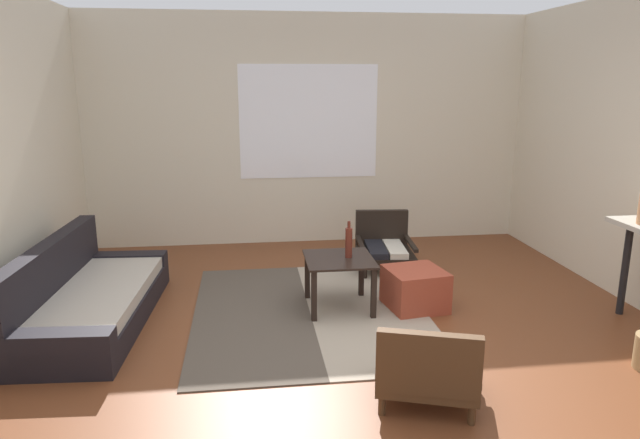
% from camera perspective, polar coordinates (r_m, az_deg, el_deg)
% --- Properties ---
extents(ground_plane, '(7.80, 7.80, 0.00)m').
position_cam_1_polar(ground_plane, '(4.32, 3.42, -12.97)').
color(ground_plane, brown).
extents(far_wall_with_window, '(5.60, 0.13, 2.70)m').
position_cam_1_polar(far_wall_with_window, '(6.91, -1.18, 8.84)').
color(far_wall_with_window, beige).
rests_on(far_wall_with_window, ground).
extents(area_rug, '(1.97, 2.39, 0.01)m').
position_cam_1_polar(area_rug, '(4.96, -1.03, -9.20)').
color(area_rug, '#4C4238').
rests_on(area_rug, ground).
extents(couch, '(0.93, 2.00, 0.68)m').
position_cam_1_polar(couch, '(5.06, -22.28, -7.39)').
color(couch, black).
rests_on(couch, ground).
extents(coffee_table, '(0.58, 0.60, 0.46)m').
position_cam_1_polar(coffee_table, '(4.92, 1.93, -4.87)').
color(coffee_table, black).
rests_on(coffee_table, ground).
extents(armchair_by_window, '(0.62, 0.68, 0.58)m').
position_cam_1_polar(armchair_by_window, '(6.06, 6.42, -2.42)').
color(armchair_by_window, black).
rests_on(armchair_by_window, ground).
extents(armchair_striped_foreground, '(0.74, 0.70, 0.55)m').
position_cam_1_polar(armchair_striped_foreground, '(3.62, 10.71, -14.55)').
color(armchair_striped_foreground, '#472D19').
rests_on(armchair_striped_foreground, ground).
extents(ottoman_orange, '(0.54, 0.54, 0.35)m').
position_cam_1_polar(ottoman_orange, '(5.06, 9.46, -6.84)').
color(ottoman_orange, '#993D28').
rests_on(ottoman_orange, ground).
extents(glass_bottle, '(0.06, 0.06, 0.32)m').
position_cam_1_polar(glass_bottle, '(4.89, 2.89, -2.24)').
color(glass_bottle, '#5B2319').
rests_on(glass_bottle, coffee_table).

